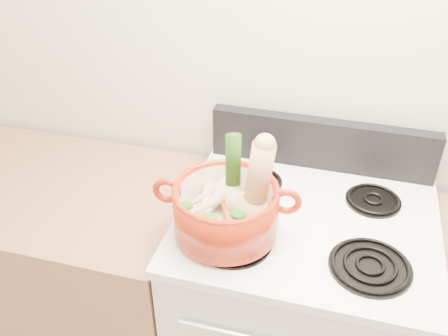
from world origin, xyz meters
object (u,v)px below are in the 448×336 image
(stove_body, at_px, (294,324))
(squash, at_px, (252,185))
(leek, at_px, (232,177))
(dutch_oven, at_px, (226,210))

(stove_body, relative_size, squash, 3.40)
(squash, xyz_separation_m, leek, (-0.06, 0.01, 0.00))
(stove_body, height_order, leek, leek)
(dutch_oven, xyz_separation_m, leek, (0.01, 0.03, 0.09))
(squash, bearing_deg, dutch_oven, -153.78)
(dutch_oven, height_order, leek, leek)
(squash, relative_size, leek, 0.98)
(dutch_oven, xyz_separation_m, squash, (0.07, 0.01, 0.09))
(dutch_oven, distance_m, squash, 0.12)
(stove_body, relative_size, dutch_oven, 3.10)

